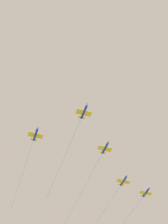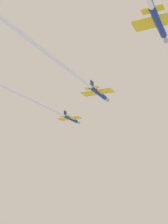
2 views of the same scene
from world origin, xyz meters
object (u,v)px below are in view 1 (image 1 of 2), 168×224
object	(u,v)px
jet_center_rear	(133,210)
jet_port_outer	(110,202)
jet_lead	(68,149)
jet_port_inner	(88,180)
jet_starboard_inner	(26,165)

from	to	relation	value
jet_center_rear	jet_port_outer	bearing A→B (deg)	20.26
jet_port_outer	jet_center_rear	world-z (taller)	jet_center_rear
jet_lead	jet_port_inner	xyz separation A→B (m)	(-17.74, -22.80, 0.71)
jet_port_inner	jet_port_outer	distance (m)	22.28
jet_port_outer	jet_center_rear	bearing A→B (deg)	-159.74
jet_lead	jet_port_outer	size ratio (longest dim) A/B	1.16
jet_starboard_inner	jet_lead	bearing A→B (deg)	134.74
jet_starboard_inner	jet_port_outer	bearing A→B (deg)	-162.19
jet_port_outer	jet_center_rear	distance (m)	19.36
jet_lead	jet_port_outer	world-z (taller)	jet_lead
jet_lead	jet_starboard_inner	world-z (taller)	jet_lead
jet_lead	jet_starboard_inner	size ratio (longest dim) A/B	1.07
jet_lead	jet_center_rear	world-z (taller)	jet_center_rear
jet_starboard_inner	jet_port_outer	distance (m)	56.77
jet_lead	jet_center_rear	size ratio (longest dim) A/B	1.26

